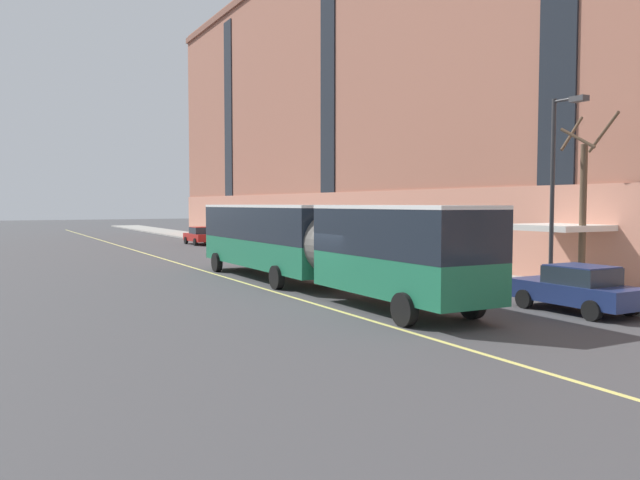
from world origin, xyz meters
name	(u,v)px	position (x,y,z in m)	size (l,w,h in m)	color
ground_plane	(342,302)	(0.00, 0.00, 0.00)	(260.00, 260.00, 0.00)	#424244
sidewalk	(472,277)	(8.93, 3.00, 0.07)	(4.25, 160.00, 0.15)	#9E9B93
city_bus	(310,240)	(0.60, 3.65, 2.05)	(3.02, 20.20, 3.52)	#1E704C
parked_car_navy_0	(577,289)	(5.67, -5.55, 0.78)	(2.03, 4.34, 1.56)	navy
parked_car_red_1	(201,236)	(5.53, 33.63, 0.78)	(2.04, 4.46, 1.56)	#B21E19
parked_car_white_3	(251,242)	(5.69, 22.49, 0.78)	(1.93, 4.40, 1.56)	silver
street_tree_mid_block	(583,205)	(9.12, -2.98, 3.54)	(1.97, 1.74, 6.92)	brown
street_lamp	(557,176)	(7.40, -3.18, 4.60)	(0.36, 1.48, 7.32)	#2D2D30
fire_hydrant	(272,246)	(7.30, 22.40, 0.49)	(0.42, 0.24, 0.72)	red
lane_centerline	(280,294)	(-1.10, 3.00, 0.00)	(0.16, 140.00, 0.01)	#E0D66B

